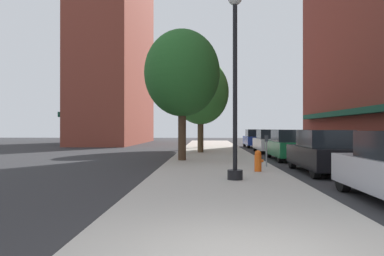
% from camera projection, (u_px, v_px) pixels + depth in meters
% --- Properties ---
extents(ground_plane, '(90.00, 90.00, 0.00)m').
position_uv_depth(ground_plane, '(278.00, 156.00, 21.90)').
color(ground_plane, '#2D2D30').
extents(sidewalk_slab, '(4.80, 50.00, 0.12)m').
position_uv_depth(sidewalk_slab, '(214.00, 154.00, 23.06)').
color(sidewalk_slab, '#B7B2A8').
rests_on(sidewalk_slab, ground).
extents(building_far_background, '(6.80, 18.00, 21.97)m').
position_uv_depth(building_far_background, '(117.00, 50.00, 41.52)').
color(building_far_background, brown).
rests_on(building_far_background, ground).
extents(lamppost, '(0.48, 0.48, 5.90)m').
position_uv_depth(lamppost, '(235.00, 81.00, 11.04)').
color(lamppost, black).
rests_on(lamppost, sidewalk_slab).
extents(fire_hydrant, '(0.33, 0.26, 0.79)m').
position_uv_depth(fire_hydrant, '(258.00, 161.00, 13.13)').
color(fire_hydrant, '#E05614').
rests_on(fire_hydrant, sidewalk_slab).
extents(parking_meter_near, '(0.14, 0.09, 1.31)m').
position_uv_depth(parking_meter_near, '(266.00, 147.00, 14.83)').
color(parking_meter_near, slate).
rests_on(parking_meter_near, sidewalk_slab).
extents(tree_near, '(3.82, 3.82, 6.28)m').
position_uv_depth(tree_near, '(201.00, 92.00, 23.90)').
color(tree_near, '#4C3823').
rests_on(tree_near, sidewalk_slab).
extents(tree_mid, '(3.83, 3.83, 6.62)m').
position_uv_depth(tree_mid, '(182.00, 73.00, 17.87)').
color(tree_mid, '#422D1E').
rests_on(tree_mid, sidewalk_slab).
extents(tree_far, '(4.47, 4.47, 7.72)m').
position_uv_depth(tree_far, '(200.00, 87.00, 30.13)').
color(tree_far, '#422D1E').
rests_on(tree_far, sidewalk_slab).
extents(car_black, '(1.80, 4.30, 1.66)m').
position_uv_depth(car_black, '(323.00, 152.00, 13.52)').
color(car_black, black).
rests_on(car_black, ground).
extents(car_green, '(1.80, 4.30, 1.66)m').
position_uv_depth(car_green, '(289.00, 145.00, 19.21)').
color(car_green, black).
rests_on(car_green, ground).
extents(car_white, '(1.80, 4.30, 1.66)m').
position_uv_depth(car_white, '(269.00, 141.00, 25.03)').
color(car_white, black).
rests_on(car_white, ground).
extents(car_blue, '(1.80, 4.30, 1.66)m').
position_uv_depth(car_blue, '(255.00, 139.00, 32.40)').
color(car_blue, black).
rests_on(car_blue, ground).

